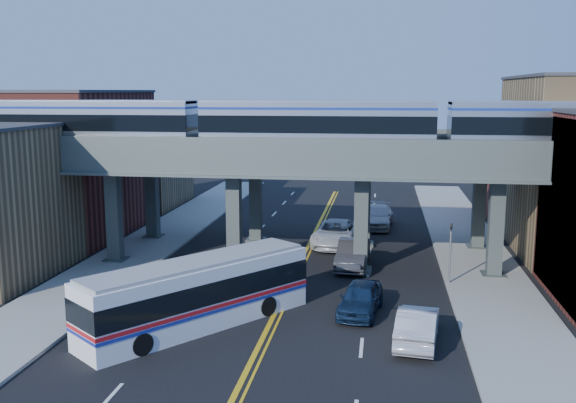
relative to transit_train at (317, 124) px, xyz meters
name	(u,v)px	position (x,y,z in m)	size (l,w,h in m)	color
ground	(276,312)	(-1.22, -8.00, -9.13)	(120.00, 120.00, 0.00)	black
sidewalk_west	(135,254)	(-12.72, 2.00, -9.05)	(5.00, 70.00, 0.16)	gray
sidewalk_east	(480,267)	(10.28, 2.00, -9.05)	(5.00, 70.00, 0.16)	gray
building_west_b	(76,164)	(-19.72, 8.00, -3.63)	(8.00, 14.00, 11.00)	maroon
building_west_c	(139,164)	(-19.72, 21.00, -5.13)	(8.00, 10.00, 8.00)	#95784D
building_east_b	(575,166)	(17.28, 8.00, -3.13)	(8.00, 14.00, 12.00)	#95784D
building_east_c	(532,166)	(17.28, 21.00, -4.63)	(8.00, 10.00, 9.00)	maroon
mural_panel	(561,214)	(13.33, -4.00, -4.38)	(0.10, 9.50, 9.50)	teal
elevated_viaduct_near	(297,168)	(-1.22, 0.00, -2.66)	(52.00, 3.60, 7.40)	#3C4543
elevated_viaduct_far	(310,156)	(-1.22, 7.00, -2.66)	(52.00, 3.60, 7.40)	#3C4543
transit_train	(317,124)	(0.00, 0.00, 0.00)	(43.73, 2.74, 3.19)	black
stop_sign	(290,263)	(-0.92, -5.00, -7.37)	(0.76, 0.09, 2.63)	slate
traffic_signal	(450,247)	(7.98, -2.00, -6.83)	(0.15, 0.18, 4.10)	slate
transit_bus	(198,294)	(-4.55, -10.46, -7.55)	(9.46, 11.03, 3.08)	white
car_lane_a	(360,298)	(3.06, -7.58, -8.33)	(1.88, 4.67, 1.59)	#10223D
car_lane_b	(353,254)	(2.27, 0.93, -8.25)	(1.86, 5.32, 1.75)	#303033
car_lane_c	(336,233)	(0.76, 6.77, -8.23)	(2.97, 6.45, 1.79)	silver
car_lane_d	(377,217)	(3.66, 13.70, -8.26)	(2.44, 6.00, 1.74)	#B3B2B7
car_parked_curb	(417,325)	(5.72, -11.03, -8.32)	(1.72, 4.93, 1.62)	#B1B0B5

